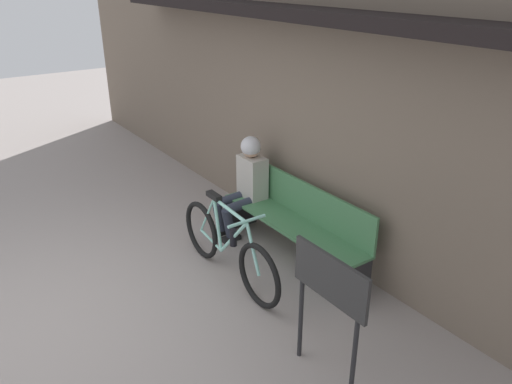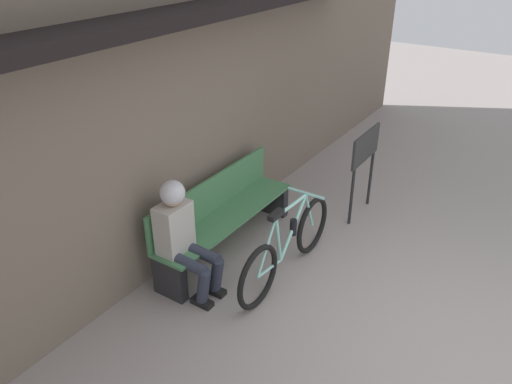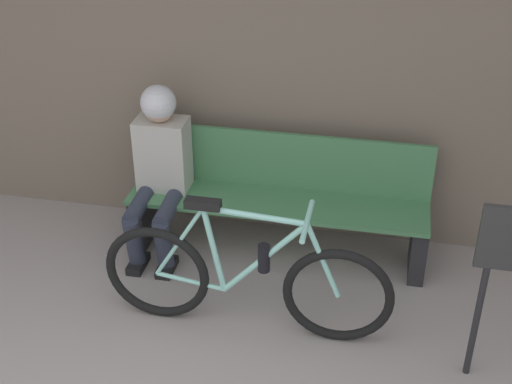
% 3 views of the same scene
% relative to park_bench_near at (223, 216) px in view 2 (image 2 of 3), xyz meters
% --- Properties ---
extents(ground_plane, '(24.00, 24.00, 0.00)m').
position_rel_park_bench_near_xyz_m(ground_plane, '(-0.35, -2.56, -0.40)').
color(ground_plane, gray).
extents(storefront_wall, '(12.00, 0.56, 3.20)m').
position_rel_park_bench_near_xyz_m(storefront_wall, '(-0.35, 0.34, 1.26)').
color(storefront_wall, '#756656').
rests_on(storefront_wall, ground_plane).
extents(park_bench_near, '(1.98, 0.42, 0.83)m').
position_rel_park_bench_near_xyz_m(park_bench_near, '(0.00, 0.00, 0.00)').
color(park_bench_near, '#477F51').
rests_on(park_bench_near, ground_plane).
extents(bicycle, '(1.70, 0.40, 0.86)m').
position_rel_park_bench_near_xyz_m(bicycle, '(-0.05, -0.83, -0.05)').
color(bicycle, black).
rests_on(bicycle, ground_plane).
extents(person_seated, '(0.34, 0.59, 1.17)m').
position_rel_park_bench_near_xyz_m(person_seated, '(-0.78, -0.11, 0.27)').
color(person_seated, '#2D3342').
rests_on(person_seated, ground_plane).
extents(signboard, '(0.72, 0.04, 1.08)m').
position_rel_park_bench_near_xyz_m(signboard, '(1.51, -0.95, 0.39)').
color(signboard, '#232326').
rests_on(signboard, ground_plane).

